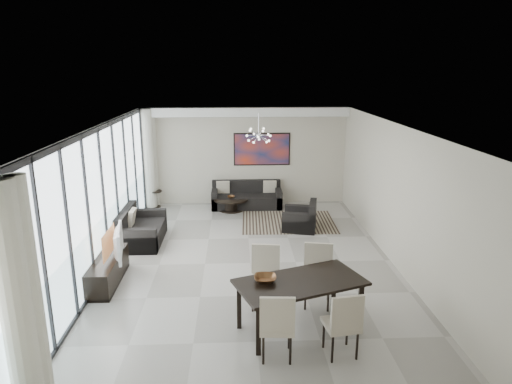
{
  "coord_description": "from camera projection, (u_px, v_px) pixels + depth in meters",
  "views": [
    {
      "loc": [
        -0.3,
        -8.9,
        3.99
      ],
      "look_at": [
        0.17,
        1.12,
        1.25
      ],
      "focal_mm": 32.0,
      "sensor_mm": 36.0,
      "label": 1
    }
  ],
  "objects": [
    {
      "name": "bowl_coffee",
      "position": [
        231.0,
        197.0,
        13.12
      ],
      "size": [
        0.26,
        0.26,
        0.07
      ],
      "primitive_type": "imported",
      "rotation": [
        0.0,
        0.0,
        0.21
      ],
      "color": "brown",
      "rests_on": "coffee_table"
    },
    {
      "name": "chandelier",
      "position": [
        259.0,
        135.0,
        11.45
      ],
      "size": [
        0.66,
        0.66,
        0.71
      ],
      "color": "silver",
      "rests_on": "room_shell"
    },
    {
      "name": "painting",
      "position": [
        262.0,
        149.0,
        13.54
      ],
      "size": [
        1.68,
        0.04,
        0.98
      ],
      "primitive_type": "cube",
      "color": "red",
      "rests_on": "room_shell"
    },
    {
      "name": "rug",
      "position": [
        288.0,
        222.0,
        12.2
      ],
      "size": [
        2.5,
        1.95,
        0.01
      ],
      "primitive_type": "cube",
      "rotation": [
        0.0,
        0.0,
        -0.03
      ],
      "color": "black",
      "rests_on": "floor"
    },
    {
      "name": "dining_chair_se",
      "position": [
        344.0,
        321.0,
        6.35
      ],
      "size": [
        0.53,
        0.53,
        1.01
      ],
      "color": "#BCAC9C",
      "rests_on": "floor"
    },
    {
      "name": "bowl_dining",
      "position": [
        265.0,
        279.0,
        7.0
      ],
      "size": [
        0.36,
        0.36,
        0.08
      ],
      "primitive_type": "imported",
      "rotation": [
        0.0,
        0.0,
        -0.06
      ],
      "color": "brown",
      "rests_on": "dining_table"
    },
    {
      "name": "armchair",
      "position": [
        301.0,
        220.0,
        11.62
      ],
      "size": [
        0.98,
        1.02,
        0.73
      ],
      "color": "black",
      "rests_on": "floor"
    },
    {
      "name": "sofa_main",
      "position": [
        247.0,
        198.0,
        13.5
      ],
      "size": [
        2.05,
        0.84,
        0.74
      ],
      "color": "black",
      "rests_on": "floor"
    },
    {
      "name": "window_wall",
      "position": [
        108.0,
        198.0,
        9.13
      ],
      "size": [
        0.37,
        8.95,
        2.9
      ],
      "color": "silver",
      "rests_on": "floor"
    },
    {
      "name": "coffee_table",
      "position": [
        231.0,
        203.0,
        13.18
      ],
      "size": [
        1.03,
        1.03,
        0.36
      ],
      "color": "black",
      "rests_on": "floor"
    },
    {
      "name": "television",
      "position": [
        115.0,
        243.0,
        8.62
      ],
      "size": [
        0.33,
        1.01,
        0.58
      ],
      "primitive_type": "imported",
      "rotation": [
        0.0,
        0.0,
        1.77
      ],
      "color": "gray",
      "rests_on": "tv_console"
    },
    {
      "name": "soffit",
      "position": [
        245.0,
        112.0,
        13.06
      ],
      "size": [
        5.98,
        0.4,
        0.26
      ],
      "primitive_type": "cube",
      "color": "white",
      "rests_on": "room_shell"
    },
    {
      "name": "dining_chair_nw",
      "position": [
        265.0,
        271.0,
        7.84
      ],
      "size": [
        0.55,
        0.55,
        1.06
      ],
      "color": "#BCAC9C",
      "rests_on": "floor"
    },
    {
      "name": "dining_chair_sw",
      "position": [
        277.0,
        323.0,
        6.28
      ],
      "size": [
        0.51,
        0.51,
        1.04
      ],
      "color": "#BCAC9C",
      "rests_on": "floor"
    },
    {
      "name": "tv_console",
      "position": [
        108.0,
        271.0,
        8.7
      ],
      "size": [
        0.45,
        1.6,
        0.5
      ],
      "primitive_type": "cube",
      "color": "black",
      "rests_on": "floor"
    },
    {
      "name": "dining_chair_ne",
      "position": [
        318.0,
        270.0,
        7.88
      ],
      "size": [
        0.58,
        0.58,
        1.07
      ],
      "color": "#BCAC9C",
      "rests_on": "floor"
    },
    {
      "name": "room_shell",
      "position": [
        273.0,
        197.0,
        9.28
      ],
      "size": [
        6.0,
        9.0,
        2.9
      ],
      "color": "#A8A39B",
      "rests_on": "ground"
    },
    {
      "name": "loveseat",
      "position": [
        141.0,
        231.0,
        10.73
      ],
      "size": [
        0.91,
        1.62,
        0.81
      ],
      "color": "black",
      "rests_on": "floor"
    },
    {
      "name": "dining_table",
      "position": [
        300.0,
        286.0,
        7.05
      ],
      "size": [
        2.18,
        1.6,
        0.82
      ],
      "color": "black",
      "rests_on": "floor"
    },
    {
      "name": "side_table",
      "position": [
        156.0,
        196.0,
        13.44
      ],
      "size": [
        0.36,
        0.36,
        0.5
      ],
      "color": "black",
      "rests_on": "floor"
    }
  ]
}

